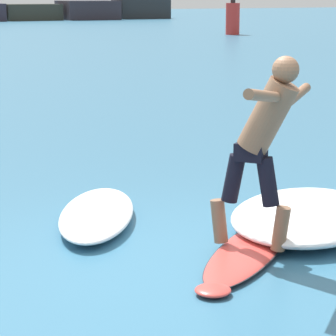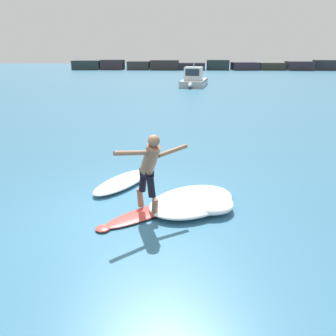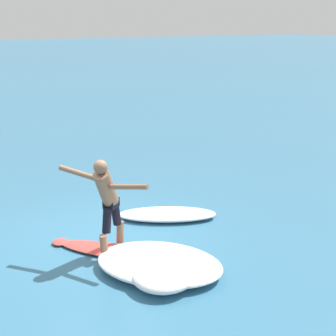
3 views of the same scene
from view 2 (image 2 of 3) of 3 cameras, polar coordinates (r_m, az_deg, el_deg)
ground_plane at (r=7.25m, az=-8.22°, el=-7.83°), size 200.00×200.00×0.00m
rock_jetty_breakwater at (r=68.37m, az=5.11°, el=17.36°), size 52.65×5.07×1.90m
surfboard at (r=7.12m, az=-3.85°, el=-7.84°), size 1.97×1.85×0.21m
surfer at (r=6.62m, az=-3.22°, el=0.16°), size 1.36×1.11×1.74m
fishing_boat_near_jetty at (r=34.99m, az=4.54°, el=15.05°), size 3.15×6.93×2.83m
wave_foam_at_tail at (r=8.67m, az=-7.98°, el=-2.40°), size 1.62×2.17×0.19m
wave_foam_at_nose at (r=7.38m, az=6.60°, el=-5.84°), size 1.68×1.65×0.32m
wave_foam_beside at (r=7.44m, az=4.18°, el=-5.74°), size 2.57×2.52×0.28m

